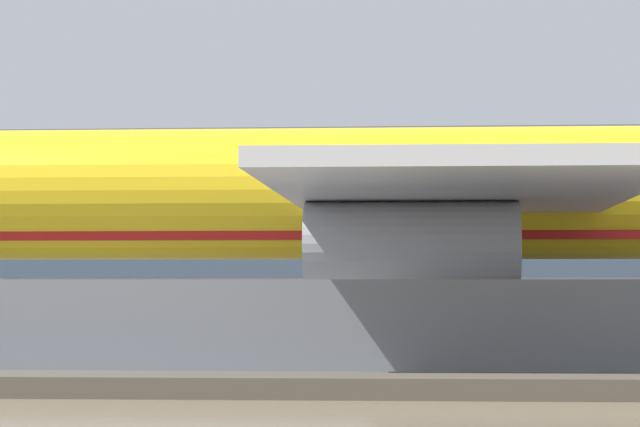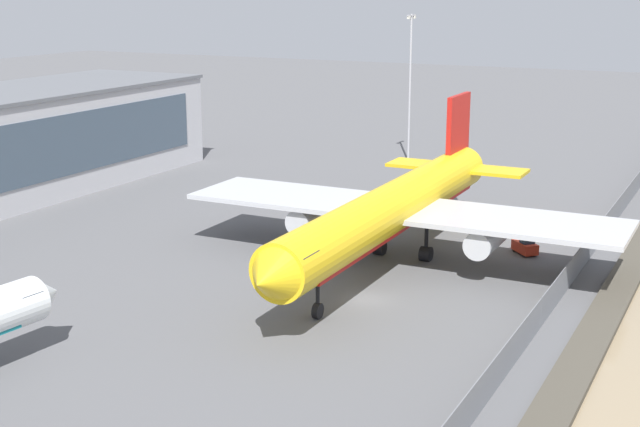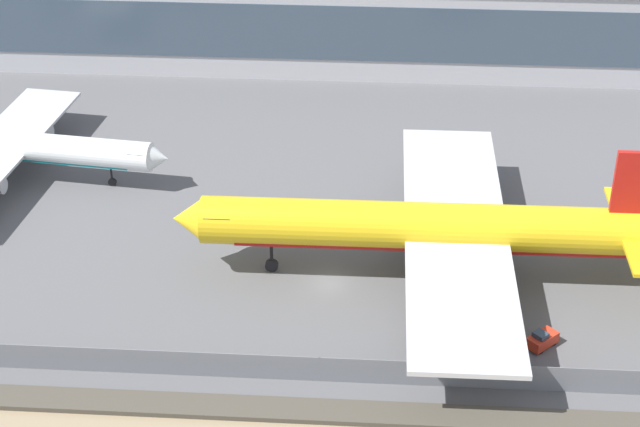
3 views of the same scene
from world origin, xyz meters
name	(u,v)px [view 2 (image 2 of 3)]	position (x,y,z in m)	size (l,w,h in m)	color
ground_plane	(368,300)	(0.00, 0.00, 0.00)	(500.00, 500.00, 0.00)	#565659
shoreline_seawall	(594,335)	(0.00, -20.50, 0.25)	(320.00, 3.00, 0.50)	#474238
perimeter_fence	(541,313)	(0.00, -16.00, 1.38)	(280.00, 0.10, 2.76)	slate
cargo_jet_yellow	(395,208)	(11.46, 2.09, 5.99)	(54.70, 46.71, 15.70)	yellow
baggage_tug	(525,247)	(21.20, -9.36, 0.81)	(3.41, 3.38, 1.80)	red
apron_light_mast_apron_west	(410,81)	(65.49, 21.49, 13.33)	(3.20, 0.40, 24.04)	#A8A8AD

